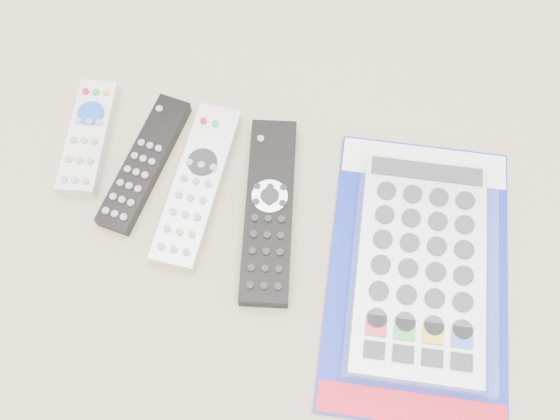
% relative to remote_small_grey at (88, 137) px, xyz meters
% --- Properties ---
extents(remote_small_grey, '(0.08, 0.17, 0.02)m').
position_rel_remote_small_grey_xyz_m(remote_small_grey, '(0.00, 0.00, 0.00)').
color(remote_small_grey, silver).
rests_on(remote_small_grey, ground).
extents(remote_slim_black, '(0.06, 0.20, 0.02)m').
position_rel_remote_small_grey_xyz_m(remote_slim_black, '(0.08, -0.02, -0.00)').
color(remote_slim_black, black).
rests_on(remote_slim_black, ground).
extents(remote_silver_dvd, '(0.06, 0.22, 0.03)m').
position_rel_remote_small_grey_xyz_m(remote_silver_dvd, '(0.16, -0.03, 0.00)').
color(remote_silver_dvd, silver).
rests_on(remote_silver_dvd, ground).
extents(remote_large_black, '(0.11, 0.25, 0.03)m').
position_rel_remote_small_grey_xyz_m(remote_large_black, '(0.25, -0.04, 0.00)').
color(remote_large_black, black).
rests_on(remote_large_black, ground).
extents(jumbo_remote_packaged, '(0.25, 0.37, 0.05)m').
position_rel_remote_small_grey_xyz_m(jumbo_remote_packaged, '(0.45, -0.07, 0.01)').
color(jumbo_remote_packaged, '#0E1E9B').
rests_on(jumbo_remote_packaged, ground).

